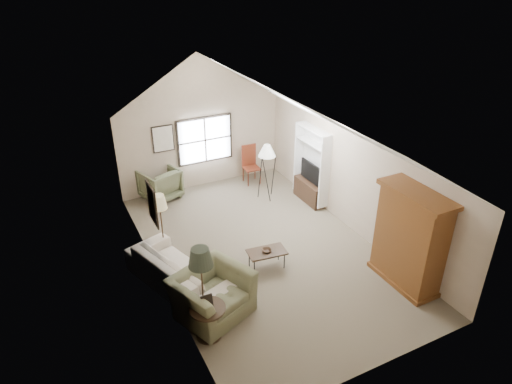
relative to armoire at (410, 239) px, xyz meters
name	(u,v)px	position (x,y,z in m)	size (l,w,h in m)	color
room_shell	(265,124)	(-2.18, 2.40, 2.11)	(5.01, 8.01, 4.00)	#685C4A
window	(205,140)	(-2.08, 6.36, 0.35)	(1.72, 0.08, 1.42)	black
skylight	(296,103)	(-0.88, 3.30, 2.12)	(0.80, 1.20, 0.52)	white
wall_art	(158,170)	(-4.06, 4.34, 0.63)	(1.97, 3.71, 0.88)	black
armoire	(410,239)	(0.00, 0.00, 0.00)	(0.60, 1.50, 2.20)	brown
tv_alcove	(311,164)	(0.16, 4.00, 0.05)	(0.32, 1.30, 2.10)	white
media_console	(309,191)	(0.14, 4.00, -0.80)	(0.34, 1.18, 0.60)	#382316
tv_panel	(310,172)	(0.14, 4.00, -0.18)	(0.05, 0.90, 0.55)	black
sofa	(180,271)	(-4.38, 2.01, -0.71)	(2.70, 1.06, 0.79)	beige
armchair_near	(212,294)	(-4.08, 0.95, -0.64)	(1.40, 1.23, 0.91)	#6D6D4C
armchair_far	(160,184)	(-3.62, 6.10, -0.64)	(0.98, 1.00, 0.91)	#6B704E
coffee_table	(267,259)	(-2.43, 1.77, -0.88)	(0.86, 0.48, 0.44)	#342615
bowl	(267,250)	(-2.43, 1.77, -0.63)	(0.21, 0.21, 0.05)	#3A2517
side_table	(208,322)	(-4.38, 0.41, -0.76)	(0.68, 0.68, 0.68)	#382616
side_chair	(252,165)	(-0.81, 5.81, -0.50)	(0.46, 0.46, 1.19)	maroon
tripod_lamp	(267,172)	(-0.87, 4.71, -0.25)	(0.49, 0.49, 1.70)	silver
dark_lamp	(203,290)	(-4.38, 0.61, -0.16)	(0.45, 0.45, 1.88)	black
tan_lamp	(162,226)	(-4.38, 3.21, -0.25)	(0.34, 0.34, 1.69)	tan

